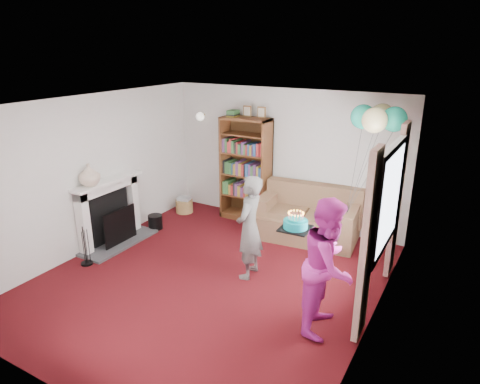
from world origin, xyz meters
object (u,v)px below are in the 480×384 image
Objects in this scene: bookcase at (246,170)px; person_striped at (249,227)px; sofa at (308,218)px; birthday_cake at (296,224)px; person_magenta at (329,266)px.

bookcase is 1.43× the size of person_striped.
bookcase is 2.23m from person_striped.
person_striped is at bearing -59.94° from bookcase.
birthday_cake is (0.58, -2.02, 0.78)m from sofa.
bookcase is 1.33× the size of person_magenta.
person_striped is at bearing 157.94° from birthday_cake.
birthday_cake is (1.94, -2.25, 0.16)m from bookcase.
bookcase is 5.97× the size of birthday_cake.
bookcase is at bearing 164.48° from sofa.
birthday_cake is (0.83, -0.34, 0.36)m from person_striped.
birthday_cake is at bearing 61.71° from person_striped.
bookcase reaches higher than sofa.
sofa is (1.36, -0.23, -0.62)m from bookcase.
person_striped reaches higher than birthday_cake.
person_magenta is at bearing -45.55° from bookcase.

